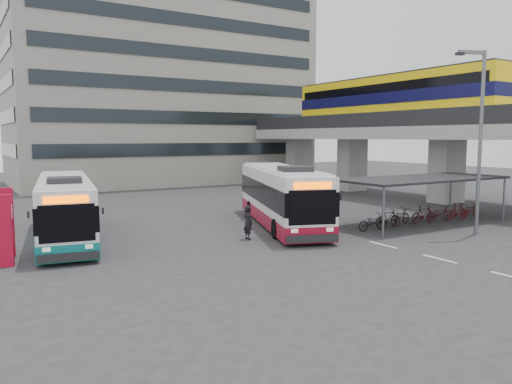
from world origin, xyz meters
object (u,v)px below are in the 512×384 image
bus_main (281,196)px  pedestrian (248,222)px  bus_teal (65,209)px  lamp_post (479,131)px

bus_main → pedestrian: 4.31m
bus_teal → pedestrian: (7.27, -4.38, -0.65)m
pedestrian → lamp_post: 11.92m
bus_teal → lamp_post: lamp_post is taller
pedestrian → lamp_post: size_ratio=0.18×
bus_main → bus_teal: bus_main is taller
bus_main → bus_teal: size_ratio=1.07×
bus_main → pedestrian: bearing=-125.1°
lamp_post → pedestrian: bearing=176.6°
bus_teal → lamp_post: size_ratio=1.22×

